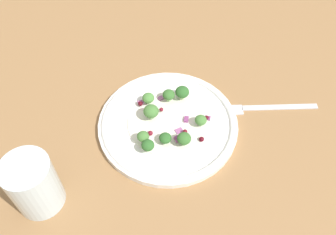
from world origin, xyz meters
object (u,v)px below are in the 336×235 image
(broccoli_floret_2, at_px, (169,95))
(water_glass, at_px, (33,184))
(broccoli_floret_1, at_px, (148,98))
(fork, at_px, (266,109))
(broccoli_floret_0, at_px, (165,138))
(plate, at_px, (168,123))

(broccoli_floret_2, bearing_deg, water_glass, -150.43)
(broccoli_floret_1, distance_m, fork, 0.23)
(broccoli_floret_0, distance_m, fork, 0.22)
(plate, xyz_separation_m, broccoli_floret_1, (-0.03, 0.05, 0.02))
(fork, bearing_deg, broccoli_floret_0, -170.74)
(plate, bearing_deg, broccoli_floret_2, 73.59)
(broccoli_floret_0, bearing_deg, plate, 69.49)
(water_glass, bearing_deg, broccoli_floret_0, 12.66)
(broccoli_floret_1, bearing_deg, broccoli_floret_0, -84.68)
(plate, distance_m, fork, 0.20)
(broccoli_floret_1, xyz_separation_m, water_glass, (-0.21, -0.15, 0.02))
(plate, distance_m, broccoli_floret_1, 0.06)
(broccoli_floret_2, height_order, water_glass, water_glass)
(broccoli_floret_0, height_order, fork, broccoli_floret_0)
(plate, xyz_separation_m, broccoli_floret_0, (-0.02, -0.04, 0.02))
(plate, relative_size, fork, 1.42)
(broccoli_floret_0, bearing_deg, broccoli_floret_2, 71.68)
(plate, relative_size, broccoli_floret_1, 11.24)
(plate, xyz_separation_m, water_glass, (-0.24, -0.09, 0.04))
(fork, bearing_deg, broccoli_floret_2, 161.97)
(broccoli_floret_2, relative_size, water_glass, 0.23)
(fork, height_order, water_glass, water_glass)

